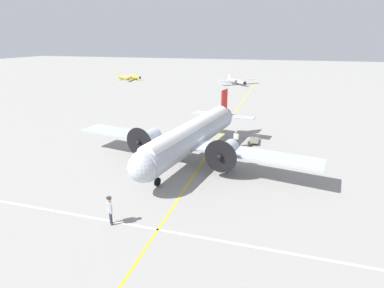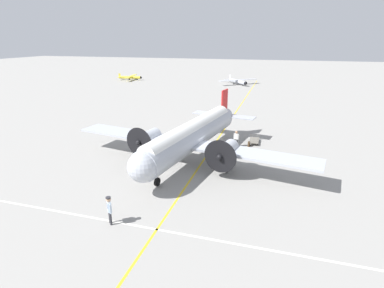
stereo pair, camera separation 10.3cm
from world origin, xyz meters
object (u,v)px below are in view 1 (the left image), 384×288
at_px(passenger_boarding, 236,137).
at_px(suitcase_near_door, 249,144).
at_px(airliner_main, 190,136).
at_px(crew_foreground, 110,207).
at_px(light_aircraft_distant, 130,77).
at_px(baggage_cart, 254,140).
at_px(light_aircraft_taxiing, 237,81).

height_order(passenger_boarding, suitcase_near_door, passenger_boarding).
height_order(airliner_main, crew_foreground, airliner_main).
relative_size(crew_foreground, light_aircraft_distant, 0.21).
height_order(crew_foreground, passenger_boarding, crew_foreground).
bearing_deg(suitcase_near_door, light_aircraft_distant, -140.61).
xyz_separation_m(passenger_boarding, baggage_cart, (-1.87, 1.76, -0.80)).
bearing_deg(light_aircraft_taxiing, crew_foreground, -40.03).
height_order(crew_foreground, baggage_cart, crew_foreground).
distance_m(passenger_boarding, baggage_cart, 2.69).
height_order(baggage_cart, light_aircraft_taxiing, light_aircraft_taxiing).
xyz_separation_m(suitcase_near_door, baggage_cart, (-1.38, 0.45, 0.03)).
bearing_deg(light_aircraft_distant, passenger_boarding, -61.85).
bearing_deg(light_aircraft_distant, baggage_cart, -59.39).
height_order(baggage_cart, light_aircraft_distant, light_aircraft_distant).
bearing_deg(light_aircraft_distant, airliner_main, -67.43).
height_order(airliner_main, light_aircraft_taxiing, airliner_main).
xyz_separation_m(passenger_boarding, light_aircraft_taxiing, (-46.32, -6.49, -0.23)).
distance_m(crew_foreground, passenger_boarding, 17.28).
relative_size(suitcase_near_door, baggage_cart, 0.23).
bearing_deg(baggage_cart, light_aircraft_taxiing, -171.30).
relative_size(baggage_cart, light_aircraft_taxiing, 0.27).
bearing_deg(airliner_main, light_aircraft_taxiing, -166.76).
relative_size(airliner_main, suitcase_near_door, 43.79).
relative_size(light_aircraft_distant, light_aircraft_taxiing, 1.02).
bearing_deg(crew_foreground, light_aircraft_taxiing, -43.39).
bearing_deg(light_aircraft_taxiing, baggage_cart, -30.51).
xyz_separation_m(crew_foreground, suitcase_near_door, (-16.91, 6.71, -0.93)).
bearing_deg(suitcase_near_door, baggage_cart, 161.95).
bearing_deg(light_aircraft_distant, light_aircraft_taxiing, -10.97).
bearing_deg(airliner_main, passenger_boarding, 155.14).
bearing_deg(light_aircraft_distant, crew_foreground, -73.60).
bearing_deg(baggage_cart, light_aircraft_distant, -141.25).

